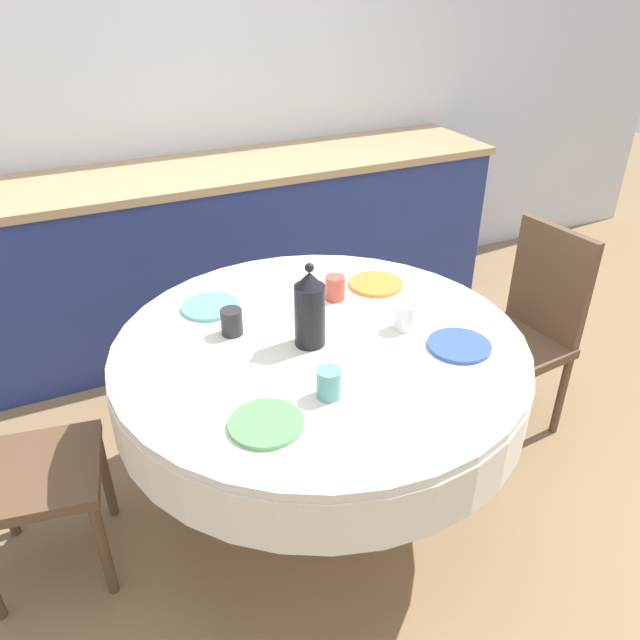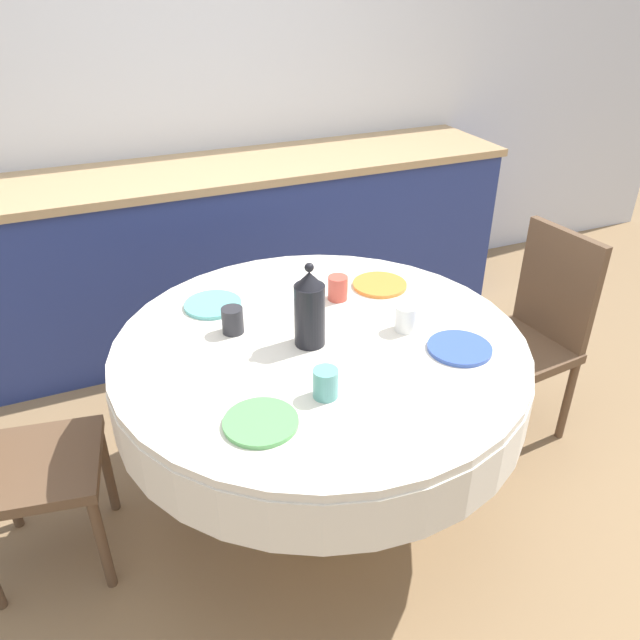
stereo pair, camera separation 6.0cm
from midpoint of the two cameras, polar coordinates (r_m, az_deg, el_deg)
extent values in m
plane|color=#8E704C|center=(2.56, -0.70, -16.50)|extent=(12.00, 12.00, 0.00)
cube|color=silver|center=(3.51, -13.95, 20.33)|extent=(7.00, 0.05, 2.60)
cube|color=navy|center=(3.44, -10.96, 5.57)|extent=(3.20, 0.60, 0.90)
cube|color=tan|center=(3.28, -11.78, 13.05)|extent=(3.24, 0.64, 0.04)
cylinder|color=brown|center=(2.54, -0.70, -16.19)|extent=(0.44, 0.44, 0.04)
cylinder|color=brown|center=(2.35, -0.74, -11.56)|extent=(0.11, 0.11, 0.51)
cylinder|color=silver|center=(2.13, -0.80, -4.64)|extent=(1.38, 1.38, 0.18)
cylinder|color=silver|center=(2.07, -0.82, -2.27)|extent=(1.37, 1.37, 0.03)
cube|color=brown|center=(2.78, 16.40, -2.27)|extent=(0.44, 0.44, 0.04)
cube|color=brown|center=(2.79, 19.76, 3.34)|extent=(0.08, 0.38, 0.48)
cylinder|color=brown|center=(2.70, 15.79, -9.00)|extent=(0.04, 0.04, 0.40)
cylinder|color=brown|center=(2.89, 10.85, -5.36)|extent=(0.04, 0.04, 0.40)
cylinder|color=brown|center=(2.94, 20.64, -6.45)|extent=(0.04, 0.04, 0.40)
cylinder|color=brown|center=(3.11, 15.76, -3.26)|extent=(0.04, 0.04, 0.40)
cube|color=brown|center=(2.28, -25.24, -12.54)|extent=(0.46, 0.46, 0.04)
cylinder|color=brown|center=(2.52, -19.69, -13.17)|extent=(0.04, 0.04, 0.40)
cylinder|color=brown|center=(2.27, -19.90, -19.17)|extent=(0.04, 0.04, 0.40)
cylinder|color=brown|center=(2.59, -27.63, -13.91)|extent=(0.04, 0.04, 0.40)
cylinder|color=#5BA85B|center=(1.72, -5.96, -9.40)|extent=(0.21, 0.21, 0.01)
cylinder|color=#5BA39E|center=(1.79, -0.12, -5.80)|extent=(0.07, 0.07, 0.09)
cylinder|color=#3856AD|center=(2.07, 11.80, -2.31)|extent=(0.21, 0.21, 0.01)
cylinder|color=white|center=(2.13, 6.97, 0.30)|extent=(0.07, 0.07, 0.09)
cylinder|color=#60BCB7|center=(2.29, -10.74, 1.23)|extent=(0.21, 0.21, 0.01)
cylinder|color=#28282D|center=(2.11, -8.88, -0.17)|extent=(0.07, 0.07, 0.09)
cylinder|color=orange|center=(2.42, 4.44, 3.31)|extent=(0.21, 0.21, 0.01)
cylinder|color=#CC4C3D|center=(2.30, 0.64, 2.96)|extent=(0.07, 0.07, 0.09)
cylinder|color=black|center=(2.00, -1.83, 0.45)|extent=(0.10, 0.10, 0.21)
cone|color=black|center=(1.94, -1.89, 3.79)|extent=(0.09, 0.09, 0.05)
sphere|color=black|center=(1.92, -1.91, 4.84)|extent=(0.03, 0.03, 0.03)
camera|label=1|loc=(0.03, -90.84, -0.50)|focal=35.00mm
camera|label=2|loc=(0.03, 89.16, 0.50)|focal=35.00mm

